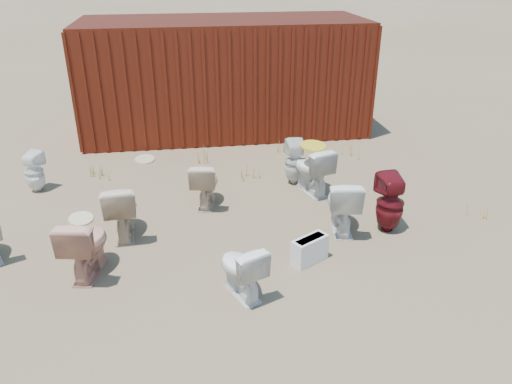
{
  "coord_description": "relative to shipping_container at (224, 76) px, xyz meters",
  "views": [
    {
      "loc": [
        -0.97,
        -5.76,
        3.63
      ],
      "look_at": [
        0.0,
        0.6,
        0.55
      ],
      "focal_mm": 35.0,
      "sensor_mm": 36.0,
      "label": 1
    }
  ],
  "objects": [
    {
      "name": "weed_clump_d",
      "position": [
        -0.68,
        -1.98,
        -1.06
      ],
      "size": [
        0.3,
        0.3,
        0.27
      ],
      "primitive_type": "cone",
      "color": "tan",
      "rests_on": "ground"
    },
    {
      "name": "weed_clump_f",
      "position": [
        3.33,
        -4.83,
        -1.08
      ],
      "size": [
        0.28,
        0.28,
        0.24
      ],
      "primitive_type": "cone",
      "color": "tan",
      "rests_on": "ground"
    },
    {
      "name": "weed_clump_b",
      "position": [
        0.15,
        -2.91,
        -1.07
      ],
      "size": [
        0.32,
        0.32,
        0.26
      ],
      "primitive_type": "cone",
      "color": "tan",
      "rests_on": "ground"
    },
    {
      "name": "weed_clump_c",
      "position": [
        2.22,
        -2.17,
        -1.04
      ],
      "size": [
        0.36,
        0.36,
        0.32
      ],
      "primitive_type": "cone",
      "color": "tan",
      "rests_on": "ground"
    },
    {
      "name": "toilet_front_maroon",
      "position": [
        1.86,
        -5.01,
        -0.77
      ],
      "size": [
        0.43,
        0.44,
        0.87
      ],
      "primitive_type": "imported",
      "rotation": [
        0.0,
        0.0,
        3.25
      ],
      "color": "#5F1016",
      "rests_on": "ground"
    },
    {
      "name": "loose_tank",
      "position": [
        0.54,
        -5.64,
        -1.02
      ],
      "size": [
        0.53,
        0.43,
        0.35
      ],
      "primitive_type": "cube",
      "rotation": [
        0.0,
        0.0,
        0.53
      ],
      "color": "silver",
      "rests_on": "ground"
    },
    {
      "name": "toilet_back_beige_left",
      "position": [
        -1.9,
        -4.58,
        -0.79
      ],
      "size": [
        0.51,
        0.84,
        0.83
      ],
      "primitive_type": "imported",
      "rotation": [
        0.0,
        0.0,
        3.2
      ],
      "color": "beige",
      "rests_on": "ground"
    },
    {
      "name": "toilet_back_a",
      "position": [
        -3.48,
        -2.85,
        -0.85
      ],
      "size": [
        0.42,
        0.43,
        0.7
      ],
      "primitive_type": "imported",
      "rotation": [
        0.0,
        0.0,
        2.67
      ],
      "color": "white",
      "rests_on": "ground"
    },
    {
      "name": "toilet_front_e",
      "position": [
        1.2,
        -4.9,
        -0.79
      ],
      "size": [
        0.59,
        0.87,
        0.83
      ],
      "primitive_type": "imported",
      "rotation": [
        0.0,
        0.0,
        2.98
      ],
      "color": "silver",
      "rests_on": "ground"
    },
    {
      "name": "ground",
      "position": [
        0.0,
        -5.2,
        -1.2
      ],
      "size": [
        100.0,
        100.0,
        0.0
      ],
      "primitive_type": "plane",
      "color": "brown",
      "rests_on": "ground"
    },
    {
      "name": "yellow_lid",
      "position": [
        1.09,
        -3.6,
        -0.37
      ],
      "size": [
        0.41,
        0.52,
        0.02
      ],
      "primitive_type": "ellipsoid",
      "color": "gold",
      "rests_on": "toilet_back_yellowlid"
    },
    {
      "name": "toilet_front_pink",
      "position": [
        -2.25,
        -5.47,
        -0.79
      ],
      "size": [
        0.6,
        0.87,
        0.82
      ],
      "primitive_type": "imported",
      "rotation": [
        0.0,
        0.0,
        2.95
      ],
      "color": "tan",
      "rests_on": "ground"
    },
    {
      "name": "toilet_front_c",
      "position": [
        -0.42,
        -6.19,
        -0.85
      ],
      "size": [
        0.63,
        0.78,
        0.7
      ],
      "primitive_type": "imported",
      "rotation": [
        0.0,
        0.0,
        3.55
      ],
      "color": "white",
      "rests_on": "ground"
    },
    {
      "name": "weed_clump_e",
      "position": [
        1.04,
        -1.7,
        -1.06
      ],
      "size": [
        0.34,
        0.34,
        0.28
      ],
      "primitive_type": "cone",
      "color": "tan",
      "rests_on": "ground"
    },
    {
      "name": "toilet_back_yellowlid",
      "position": [
        1.09,
        -3.6,
        -0.79
      ],
      "size": [
        0.67,
        0.9,
        0.81
      ],
      "primitive_type": "imported",
      "rotation": [
        0.0,
        0.0,
        3.45
      ],
      "color": "silver",
      "rests_on": "ground"
    },
    {
      "name": "loose_lid_near",
      "position": [
        -1.75,
        -1.7,
        -1.19
      ],
      "size": [
        0.4,
        0.51,
        0.02
      ],
      "primitive_type": "ellipsoid",
      "rotation": [
        0.0,
        0.0,
        0.04
      ],
      "color": "beige",
      "rests_on": "ground"
    },
    {
      "name": "shipping_container",
      "position": [
        0.0,
        0.0,
        0.0
      ],
      "size": [
        6.0,
        2.4,
        2.4
      ],
      "primitive_type": "cube",
      "color": "#4A1A0C",
      "rests_on": "ground"
    },
    {
      "name": "weed_clump_a",
      "position": [
        -2.52,
        -2.42,
        -1.06
      ],
      "size": [
        0.36,
        0.36,
        0.27
      ],
      "primitive_type": "cone",
      "color": "tan",
      "rests_on": "ground"
    },
    {
      "name": "toilet_back_beige_right",
      "position": [
        -0.69,
        -3.79,
        -0.83
      ],
      "size": [
        0.54,
        0.8,
        0.75
      ],
      "primitive_type": "imported",
      "rotation": [
        0.0,
        0.0,
        2.96
      ],
      "color": "beige",
      "rests_on": "ground"
    },
    {
      "name": "toilet_back_e",
      "position": [
        0.9,
        -3.2,
        -0.81
      ],
      "size": [
        0.37,
        0.38,
        0.78
      ],
      "primitive_type": "imported",
      "rotation": [
        0.0,
        0.0,
        3.09
      ],
      "color": "silver",
      "rests_on": "ground"
    },
    {
      "name": "loose_lid_far",
      "position": [
        -2.59,
        -4.01,
        -1.19
      ],
      "size": [
        0.49,
        0.56,
        0.02
      ],
      "primitive_type": "ellipsoid",
      "rotation": [
        0.0,
        0.0,
        0.32
      ],
      "color": "beige",
      "rests_on": "ground"
    }
  ]
}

